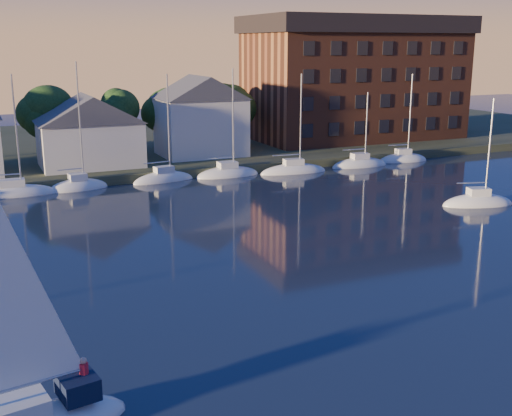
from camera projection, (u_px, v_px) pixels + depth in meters
shoreline_land at (112, 148)px, 92.02m from camera, size 160.00×50.00×2.00m
wooden_dock at (155, 178)px, 71.66m from camera, size 120.00×3.00×1.00m
clubhouse_centre at (89, 130)px, 72.45m from camera, size 11.55×8.40×8.08m
clubhouse_east at (200, 115)px, 79.52m from camera, size 10.50×8.40×9.80m
condo_block at (354, 77)px, 94.08m from camera, size 31.00×17.00×17.40m
tree_line at (144, 104)px, 80.40m from camera, size 93.40×5.40×8.90m
moored_fleet at (125, 186)px, 67.41m from camera, size 79.50×2.40×12.05m
drifting_sailboat_right at (478, 204)px, 59.58m from camera, size 7.18×4.11×10.95m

